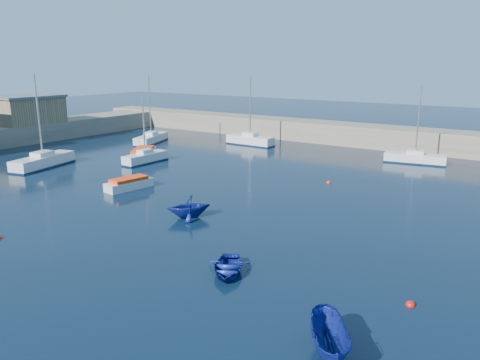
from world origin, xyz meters
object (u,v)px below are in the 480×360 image
Objects in this scene: motorboat_1 at (129,184)px; dinghy_left at (189,207)px; sailboat_6 at (415,158)px; motorboat_2 at (143,153)px; sailboat_3 at (145,157)px; sailboat_5 at (250,140)px; sailboat_4 at (151,138)px; brick_shed_a at (27,110)px; sailboat_2 at (43,161)px; dinghy_center at (228,268)px; dinghy_right at (330,341)px.

motorboat_1 is 9.39m from dinghy_left.
sailboat_6 is 1.45× the size of motorboat_2.
sailboat_5 is (3.17, 15.48, 0.08)m from sailboat_3.
sailboat_4 is 1.57× the size of motorboat_2.
brick_shed_a reaches higher than motorboat_2.
sailboat_2 is 31.40m from dinghy_center.
motorboat_2 is at bearing 142.04° from sailboat_3.
sailboat_6 is 2.30× the size of dinghy_right.
sailboat_4 is 10.24m from motorboat_2.
sailboat_6 reaches higher than brick_shed_a.
motorboat_1 is 0.76× the size of motorboat_2.
sailboat_2 is 1.16× the size of sailboat_6.
dinghy_right is (38.50, -29.90, 0.10)m from sailboat_4.
motorboat_2 is 21.71m from dinghy_left.
motorboat_1 is at bearing -82.37° from motorboat_2.
dinghy_right reaches higher than motorboat_2.
brick_shed_a is 0.92× the size of sailboat_4.
motorboat_2 is at bearing 47.07° from sailboat_2.
dinghy_center is at bearing 0.26° from dinghy_left.
sailboat_3 is 28.51m from sailboat_6.
sailboat_6 is 29.38m from motorboat_2.
dinghy_left is at bearing -8.20° from motorboat_1.
sailboat_3 is at bearing 32.52° from sailboat_2.
dinghy_center is (16.29, -8.49, -0.15)m from motorboat_1.
sailboat_4 is at bearing 118.09° from sailboat_5.
motorboat_1 is (15.11, -17.87, -0.11)m from sailboat_4.
sailboat_4 is 13.15m from sailboat_5.
sailboat_5 is at bearing 28.26° from brick_shed_a.
sailboat_4 is 2.48× the size of dinghy_right.
sailboat_3 is (7.08, 7.34, -0.07)m from sailboat_2.
motorboat_2 is (5.06, 8.97, -0.11)m from sailboat_2.
sailboat_5 is 2.43× the size of dinghy_right.
sailboat_3 is at bearing -3.30° from brick_shed_a.
brick_shed_a is 0.94× the size of sailboat_5.
dinghy_left is (24.05, -20.70, 0.20)m from sailboat_4.
sailboat_5 reaches higher than motorboat_2.
sailboat_2 is 13.67m from motorboat_1.
motorboat_2 is (-8.57, 9.99, 0.05)m from motorboat_1.
sailboat_2 is at bearing -28.37° from brick_shed_a.
dinghy_right is (37.03, -13.05, 0.04)m from sailboat_2.
sailboat_4 is at bearing 91.75° from sailboat_6.
sailboat_4 is at bearing 139.59° from motorboat_1.
sailboat_6 is at bearing 23.58° from sailboat_2.
sailboat_4 is at bearing 29.26° from brick_shed_a.
sailboat_5 is 2.01× the size of motorboat_1.
sailboat_5 is at bearing 152.68° from dinghy_left.
brick_shed_a is 23.45m from sailboat_3.
motorboat_2 is at bearing 160.57° from sailboat_5.
sailboat_5 is at bearing 36.46° from motorboat_2.
motorboat_1 is (6.55, -8.36, -0.10)m from sailboat_3.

